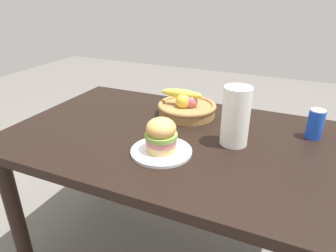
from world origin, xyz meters
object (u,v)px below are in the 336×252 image
Objects in this scene: plate at (161,151)px; paper_towel_roll at (236,116)px; soda_can at (315,124)px; fruit_basket at (187,107)px; sandwich at (161,135)px.

plate is 0.32m from paper_towel_roll.
soda_can is 0.43× the size of fruit_basket.
sandwich is at bearing -141.37° from paper_towel_roll.
sandwich is 0.66m from soda_can.
soda_can reaches higher than plate.
sandwich is 0.46× the size of fruit_basket.
sandwich reaches higher than plate.
paper_towel_roll reaches higher than sandwich.
paper_towel_roll is at bearing 38.63° from sandwich.
plate is 0.99× the size of paper_towel_roll.
plate is 0.40m from fruit_basket.
soda_can is (0.53, 0.38, -0.01)m from sandwich.
sandwich is (0.00, 0.00, 0.07)m from plate.
soda_can is 0.36m from paper_towel_roll.
plate is 1.88× the size of soda_can.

